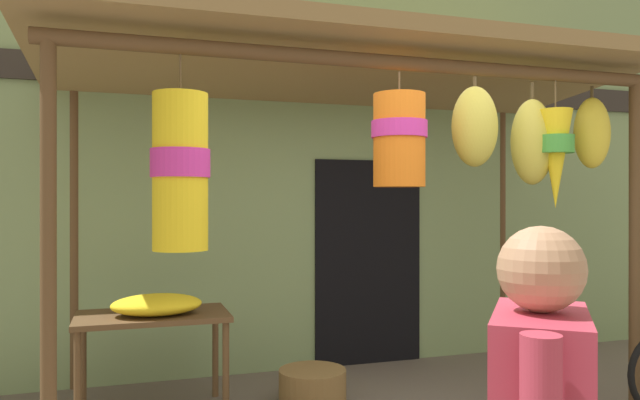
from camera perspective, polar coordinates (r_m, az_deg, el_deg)
shop_facade at (r=5.95m, az=-0.36°, el=5.71°), size 10.57×0.29×4.41m
market_stall_canopy at (r=4.86m, az=3.52°, el=9.93°), size 4.74×2.29×2.83m
display_table at (r=4.79m, az=-15.50°, el=-11.40°), size 1.11×0.65×0.76m
flower_heap_on_table at (r=4.69m, az=-14.98°, el=-9.50°), size 0.66×0.46×0.15m
folding_chair at (r=4.92m, az=20.66°, el=-13.01°), size 0.56×0.56×0.84m
wicker_basket_spare at (r=4.89m, az=-0.71°, el=-17.38°), size 0.52×0.52×0.30m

